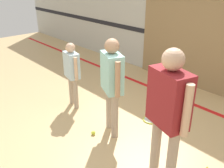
{
  "coord_description": "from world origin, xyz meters",
  "views": [
    {
      "loc": [
        2.4,
        -2.34,
        2.44
      ],
      "look_at": [
        -0.18,
        0.0,
        0.87
      ],
      "focal_mm": 40.0,
      "sensor_mm": 36.0,
      "label": 1
    }
  ],
  "objects_px": {
    "person_student_right": "(168,105)",
    "tennis_ball_by_spare_racket": "(163,121)",
    "person_instructor": "(112,78)",
    "racket_spare_on_floor": "(151,119)",
    "tennis_ball_near_instructor": "(93,133)",
    "person_student_left": "(72,68)"
  },
  "relations": [
    {
      "from": "person_instructor",
      "to": "tennis_ball_by_spare_racket",
      "type": "bearing_deg",
      "value": 87.61
    },
    {
      "from": "racket_spare_on_floor",
      "to": "person_student_right",
      "type": "bearing_deg",
      "value": -169.29
    },
    {
      "from": "person_instructor",
      "to": "person_student_right",
      "type": "height_order",
      "value": "person_student_right"
    },
    {
      "from": "tennis_ball_near_instructor",
      "to": "racket_spare_on_floor",
      "type": "bearing_deg",
      "value": 72.18
    },
    {
      "from": "person_instructor",
      "to": "tennis_ball_near_instructor",
      "type": "relative_size",
      "value": 23.91
    },
    {
      "from": "person_student_left",
      "to": "person_instructor",
      "type": "bearing_deg",
      "value": 10.48
    },
    {
      "from": "person_instructor",
      "to": "person_student_right",
      "type": "xyz_separation_m",
      "value": [
        1.2,
        -0.23,
        0.1
      ]
    },
    {
      "from": "person_student_right",
      "to": "tennis_ball_by_spare_racket",
      "type": "bearing_deg",
      "value": -38.36
    },
    {
      "from": "person_student_left",
      "to": "tennis_ball_near_instructor",
      "type": "height_order",
      "value": "person_student_left"
    },
    {
      "from": "racket_spare_on_floor",
      "to": "tennis_ball_near_instructor",
      "type": "height_order",
      "value": "tennis_ball_near_instructor"
    },
    {
      "from": "person_instructor",
      "to": "racket_spare_on_floor",
      "type": "relative_size",
      "value": 3.32
    },
    {
      "from": "racket_spare_on_floor",
      "to": "tennis_ball_by_spare_racket",
      "type": "bearing_deg",
      "value": -105.53
    },
    {
      "from": "racket_spare_on_floor",
      "to": "tennis_ball_near_instructor",
      "type": "bearing_deg",
      "value": 127.97
    },
    {
      "from": "person_student_right",
      "to": "tennis_ball_near_instructor",
      "type": "distance_m",
      "value": 1.69
    },
    {
      "from": "racket_spare_on_floor",
      "to": "person_student_left",
      "type": "bearing_deg",
      "value": 83.77
    },
    {
      "from": "person_student_left",
      "to": "racket_spare_on_floor",
      "type": "distance_m",
      "value": 1.74
    },
    {
      "from": "racket_spare_on_floor",
      "to": "tennis_ball_near_instructor",
      "type": "xyz_separation_m",
      "value": [
        -0.34,
        -1.06,
        0.02
      ]
    },
    {
      "from": "person_student_left",
      "to": "racket_spare_on_floor",
      "type": "height_order",
      "value": "person_student_left"
    },
    {
      "from": "tennis_ball_by_spare_racket",
      "to": "person_student_left",
      "type": "bearing_deg",
      "value": -153.21
    },
    {
      "from": "person_instructor",
      "to": "tennis_ball_by_spare_racket",
      "type": "height_order",
      "value": "person_instructor"
    },
    {
      "from": "person_instructor",
      "to": "tennis_ball_near_instructor",
      "type": "height_order",
      "value": "person_instructor"
    },
    {
      "from": "racket_spare_on_floor",
      "to": "person_instructor",
      "type": "bearing_deg",
      "value": 130.72
    }
  ]
}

